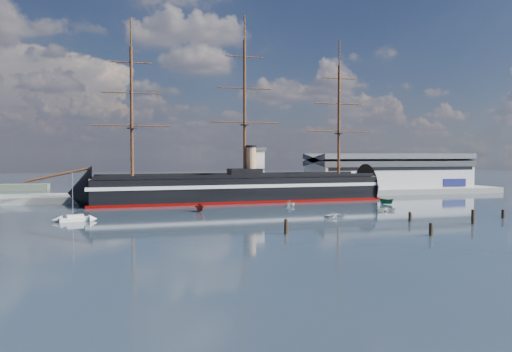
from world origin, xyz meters
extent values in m
plane|color=#1D232C|center=(0.00, 40.00, 0.00)|extent=(600.00, 600.00, 0.00)
cube|color=slate|center=(10.00, 76.00, 0.00)|extent=(180.00, 18.00, 2.00)
cube|color=#B7BABC|center=(58.00, 80.00, 7.00)|extent=(62.00, 20.00, 10.00)
cube|color=#3F4247|center=(58.00, 80.00, 12.60)|extent=(63.00, 21.00, 2.00)
cube|color=silver|center=(3.00, 73.00, 9.00)|extent=(4.00, 4.00, 14.00)
cube|color=#3F4247|center=(3.00, 73.00, 16.50)|extent=(5.00, 5.00, 1.00)
cube|color=black|center=(-6.92, 60.00, 4.00)|extent=(88.34, 18.01, 7.00)
cube|color=silver|center=(-6.92, 60.00, 5.20)|extent=(90.35, 18.29, 1.00)
cube|color=#620200|center=(-6.92, 60.00, 0.35)|extent=(90.35, 18.25, 0.90)
cone|color=black|center=(-53.42, 60.00, 3.70)|extent=(14.35, 16.00, 15.68)
cone|color=black|center=(39.58, 60.00, 3.70)|extent=(11.36, 15.93, 15.68)
cube|color=brown|center=(-6.92, 60.00, 7.60)|extent=(88.31, 16.73, 0.40)
cube|color=black|center=(-4.92, 60.00, 9.00)|extent=(10.13, 6.23, 2.50)
cylinder|color=tan|center=(-2.92, 60.00, 12.50)|extent=(3.20, 3.20, 9.00)
cylinder|color=#381E0F|center=(-58.92, 60.00, 9.00)|extent=(17.76, 1.11, 4.43)
cylinder|color=#381E0F|center=(-38.92, 60.00, 26.80)|extent=(0.90, 0.90, 38.00)
cylinder|color=#381E0F|center=(-4.92, 60.00, 28.80)|extent=(0.90, 0.90, 42.00)
cylinder|color=#381E0F|center=(27.08, 60.00, 25.80)|extent=(0.90, 0.90, 36.00)
cube|color=silver|center=(-52.54, 24.96, 0.44)|extent=(6.95, 3.57, 0.89)
cube|color=silver|center=(-52.54, 24.96, 1.16)|extent=(3.80, 2.27, 0.71)
cylinder|color=#B2B2B7|center=(-52.98, 24.96, 5.78)|extent=(0.14, 0.14, 9.78)
imported|color=maroon|center=(-23.11, 36.18, 0.00)|extent=(6.37, 2.88, 2.47)
imported|color=silver|center=(4.60, 14.73, 0.00)|extent=(1.75, 3.51, 1.57)
imported|color=silver|center=(3.56, 42.13, 0.00)|extent=(5.59, 4.56, 1.90)
imported|color=silver|center=(23.56, 24.04, 0.00)|extent=(1.85, 3.13, 1.37)
imported|color=#19553B|center=(32.64, 39.41, 0.00)|extent=(5.70, 4.41, 2.17)
cylinder|color=black|center=(-14.37, -4.42, 0.00)|extent=(0.64, 0.64, 3.48)
cylinder|color=black|center=(9.94, -13.36, 0.00)|extent=(0.64, 0.64, 3.05)
cylinder|color=black|center=(27.71, -2.80, 0.00)|extent=(0.64, 0.64, 3.79)
cylinder|color=black|center=(41.16, 3.45, 0.00)|extent=(0.64, 0.64, 2.70)
cylinder|color=black|center=(17.42, 4.44, 0.00)|extent=(0.64, 0.64, 2.80)
camera|label=1|loc=(-44.97, -89.70, 14.50)|focal=35.00mm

